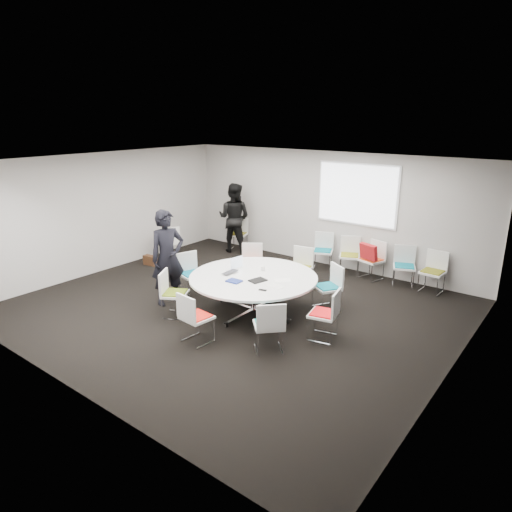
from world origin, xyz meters
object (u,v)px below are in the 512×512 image
Objects in this scene: chair_ring_e at (192,282)px; chair_back_d at (403,274)px; chair_person_back at (238,240)px; cup at (263,268)px; chair_back_e at (432,280)px; chair_back_b at (349,263)px; conference_table at (253,285)px; chair_back_a at (323,258)px; chair_ring_b at (327,296)px; chair_ring_h at (269,335)px; chair_ring_g at (196,327)px; person_back at (234,218)px; maroon_bag at (168,236)px; person_main at (168,258)px; chair_ring_c at (300,276)px; chair_ring_f at (175,302)px; chair_ring_a at (324,323)px; laptop at (232,273)px; chair_back_c at (371,267)px; chair_ring_d at (252,271)px; brown_bag at (150,260)px; chair_spare_left at (169,249)px.

chair_ring_e and chair_back_d have the same top height.
cup is at bearing 118.23° from chair_person_back.
chair_back_b is at bearing 4.00° from chair_back_e.
conference_table is 2.73× the size of chair_back_a.
chair_ring_b and chair_ring_h have the same top height.
chair_ring_g is at bearing 98.65° from chair_ring_b.
chair_ring_b is 2.44m from chair_back_a.
person_back reaches higher than chair_back_b.
maroon_bag reaches higher than conference_table.
chair_back_a is at bearing 161.61° from chair_person_back.
person_main is (-3.98, -3.78, 0.67)m from chair_back_e.
chair_back_b is 2.20× the size of maroon_bag.
chair_ring_c is 1.00× the size of chair_ring_g.
chair_ring_h is 5.67m from person_back.
conference_table is at bearing 95.70° from chair_ring_g.
chair_ring_c is at bearing 128.11° from chair_ring_f.
chair_ring_e is at bearing 33.18° from chair_back_b.
chair_back_e reaches higher than conference_table.
cup is (-1.64, 0.50, 0.50)m from chair_ring_a.
chair_ring_a is at bearing 80.51° from chair_back_e.
laptop is (1.18, -0.07, 0.47)m from chair_ring_e.
chair_back_a and chair_back_d have the same top height.
chair_ring_b is at bearing 129.15° from chair_ring_e.
chair_ring_b is at bearing -54.43° from laptop.
chair_back_c is at bearing 83.55° from chair_ring_g.
chair_ring_d is 9.78× the size of cup.
maroon_bag is 1.11× the size of brown_bag.
chair_ring_c is 1.00× the size of chair_back_c.
chair_ring_b is 1.00× the size of chair_ring_c.
chair_ring_a is 1.79m from cup.
chair_ring_f is 5.01m from chair_back_d.
chair_ring_e is (-1.57, -0.06, -0.28)m from conference_table.
chair_ring_d is 1.41m from chair_ring_e.
person_back reaches higher than chair_ring_a.
maroon_bag is at bearing 3.68° from chair_back_a.
chair_spare_left is 2.20× the size of maroon_bag.
chair_back_d is (0.72, 2.13, 0.00)m from chair_ring_b.
chair_ring_d is 1.00× the size of chair_ring_f.
chair_ring_e is 1.66m from cup.
chair_person_back is at bearing -22.05° from chair_back_d.
chair_back_c is (2.07, 4.15, 0.00)m from chair_ring_f.
chair_ring_d and chair_back_e have the same top height.
person_main is at bearing 25.61° from chair_back_d.
chair_back_c is at bearing -57.62° from chair_ring_b.
person_main reaches higher than cup.
chair_back_d is 2.20× the size of maroon_bag.
chair_ring_g is at bearing 157.74° from chair_ring_h.
chair_back_b is 9.78× the size of cup.
person_main is 2.71m from brown_bag.
chair_back_e is at bearing 68.81° from chair_ring_g.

